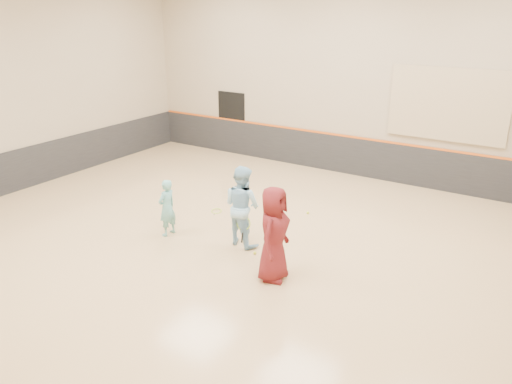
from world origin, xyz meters
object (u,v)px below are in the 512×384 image
Objects in this scene: girl at (167,208)px; instructor at (242,206)px; spare_racket at (216,210)px; young_man at (274,234)px.

girl is 1.83m from instructor.
girl is 2.22× the size of spare_racket.
instructor reaches higher than girl.
instructor is 2.16m from spare_racket.
girl is 0.74× the size of instructor.
instructor is at bearing -35.95° from spare_racket.
instructor is 1.66m from young_man.
girl is 0.71× the size of young_man.
girl is 3.13m from young_man.
spare_racket is at bearing 177.99° from girl.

